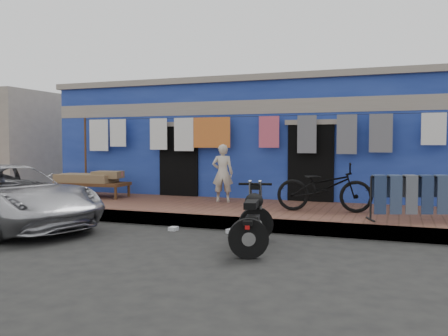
# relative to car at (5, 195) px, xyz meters

# --- Properties ---
(ground) EXTENTS (80.00, 80.00, 0.00)m
(ground) POSITION_rel_car_xyz_m (3.89, -0.23, -0.63)
(ground) COLOR black
(ground) RESTS_ON ground
(sidewalk) EXTENTS (28.00, 3.00, 0.25)m
(sidewalk) POSITION_rel_car_xyz_m (3.89, 2.77, -0.51)
(sidewalk) COLOR brown
(sidewalk) RESTS_ON ground
(curb) EXTENTS (28.00, 0.10, 0.25)m
(curb) POSITION_rel_car_xyz_m (3.89, 1.32, -0.51)
(curb) COLOR gray
(curb) RESTS_ON ground
(building) EXTENTS (12.20, 5.20, 3.36)m
(building) POSITION_rel_car_xyz_m (3.89, 6.75, 1.05)
(building) COLOR navy
(building) RESTS_ON ground
(clothesline) EXTENTS (10.06, 0.06, 2.10)m
(clothesline) POSITION_rel_car_xyz_m (3.40, 4.02, 1.18)
(clothesline) COLOR brown
(clothesline) RESTS_ON sidewalk
(car) EXTENTS (4.88, 3.22, 1.26)m
(car) POSITION_rel_car_xyz_m (0.00, 0.00, 0.00)
(car) COLOR #B5B4B9
(car) RESTS_ON ground
(seated_person) EXTENTS (0.56, 0.44, 1.37)m
(seated_person) POSITION_rel_car_xyz_m (3.25, 3.38, 0.30)
(seated_person) COLOR beige
(seated_person) RESTS_ON sidewalk
(bicycle) EXTENTS (1.96, 0.87, 1.23)m
(bicycle) POSITION_rel_car_xyz_m (5.75, 2.62, 0.23)
(bicycle) COLOR black
(bicycle) RESTS_ON sidewalk
(motorcycle) EXTENTS (1.14, 1.75, 1.00)m
(motorcycle) POSITION_rel_car_xyz_m (5.06, -0.13, -0.13)
(motorcycle) COLOR black
(motorcycle) RESTS_ON ground
(charpoy) EXTENTS (2.03, 1.16, 0.64)m
(charpoy) POSITION_rel_car_xyz_m (-0.28, 3.21, -0.06)
(charpoy) COLOR brown
(charpoy) RESTS_ON sidewalk
(jeans_rack) EXTENTS (2.00, 1.50, 0.85)m
(jeans_rack) POSITION_rel_car_xyz_m (7.50, 2.08, 0.04)
(jeans_rack) COLOR black
(jeans_rack) RESTS_ON sidewalk
(litter_a) EXTENTS (0.22, 0.18, 0.09)m
(litter_a) POSITION_rel_car_xyz_m (4.49, 0.97, -0.59)
(litter_a) COLOR silver
(litter_a) RESTS_ON ground
(litter_b) EXTENTS (0.18, 0.20, 0.08)m
(litter_b) POSITION_rel_car_xyz_m (4.32, 0.97, -0.59)
(litter_b) COLOR silver
(litter_b) RESTS_ON ground
(litter_c) EXTENTS (0.15, 0.18, 0.07)m
(litter_c) POSITION_rel_car_xyz_m (3.21, 0.85, -0.60)
(litter_c) COLOR silver
(litter_c) RESTS_ON ground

